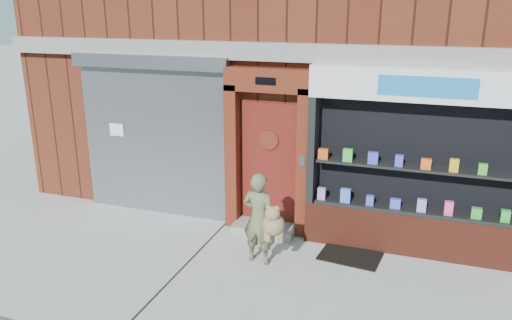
% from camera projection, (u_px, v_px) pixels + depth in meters
% --- Properties ---
extents(ground, '(80.00, 80.00, 0.00)m').
position_uv_depth(ground, '(277.00, 289.00, 7.14)').
color(ground, '#9E9E99').
rests_on(ground, ground).
extents(building, '(12.00, 8.16, 8.00)m').
position_uv_depth(building, '(355.00, 0.00, 11.36)').
color(building, '#521F12').
rests_on(building, ground).
extents(shutter_bay, '(3.10, 0.30, 3.04)m').
position_uv_depth(shutter_bay, '(154.00, 126.00, 9.31)').
color(shutter_bay, gray).
rests_on(shutter_bay, ground).
extents(red_door_bay, '(1.52, 0.58, 2.90)m').
position_uv_depth(red_door_bay, '(268.00, 152.00, 8.62)').
color(red_door_bay, '#4F1A0D').
rests_on(red_door_bay, ground).
extents(pharmacy_bay, '(3.50, 0.41, 3.00)m').
position_uv_depth(pharmacy_bay, '(418.00, 172.00, 7.82)').
color(pharmacy_bay, maroon).
rests_on(pharmacy_bay, ground).
extents(woman, '(0.74, 0.54, 1.47)m').
position_uv_depth(woman, '(261.00, 219.00, 7.65)').
color(woman, '#5A6643').
rests_on(woman, ground).
extents(doormat, '(1.02, 0.77, 0.02)m').
position_uv_depth(doormat, '(350.00, 256.00, 8.05)').
color(doormat, black).
rests_on(doormat, ground).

